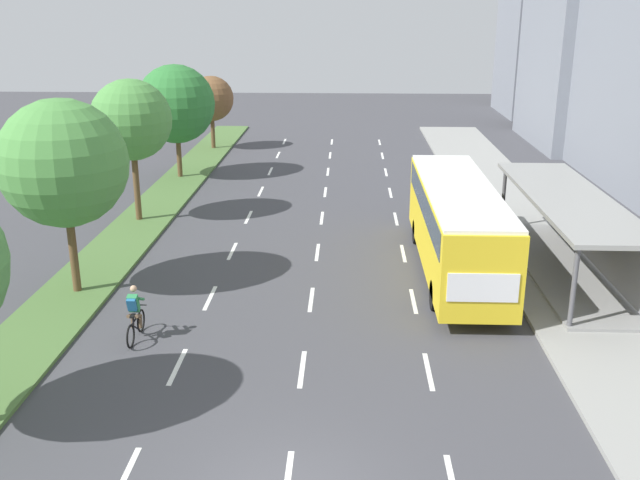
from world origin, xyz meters
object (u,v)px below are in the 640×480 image
bus (457,220)px  cyclist (135,315)px  median_tree_second (63,163)px  bus_shelter (573,226)px  median_tree_third (131,120)px  median_tree_fifth (211,99)px  median_tree_fourth (176,104)px

bus → cyclist: 12.11m
cyclist → median_tree_second: 6.05m
cyclist → median_tree_second: bearing=131.4°
bus_shelter → median_tree_third: median_tree_third is taller
bus → median_tree_second: 13.95m
median_tree_third → median_tree_fifth: size_ratio=1.31×
median_tree_second → median_tree_fourth: (-0.33, 17.41, -0.36)m
median_tree_fifth → bus_shelter: bearing=-52.9°
cyclist → median_tree_fifth: median_tree_fifth is taller
median_tree_second → median_tree_third: (-0.28, 8.70, 0.08)m
bus_shelter → median_tree_second: (-17.74, -2.68, 2.77)m
median_tree_fourth → cyclist: bearing=-80.7°
median_tree_second → bus_shelter: bearing=8.6°
bus → median_tree_fifth: size_ratio=2.30×
bus → median_tree_second: size_ratio=1.69×
bus → median_tree_third: 15.26m
median_tree_third → median_tree_fourth: 8.72m
cyclist → bus: bearing=30.5°
median_tree_second → median_tree_fifth: size_ratio=1.36×
cyclist → median_tree_third: bearing=105.4°
bus_shelter → median_tree_fourth: median_tree_fourth is taller
cyclist → median_tree_fourth: size_ratio=0.29×
median_tree_third → median_tree_fifth: median_tree_third is taller
bus_shelter → median_tree_fifth: 29.41m
median_tree_fourth → median_tree_fifth: (0.36, 8.70, -0.78)m
median_tree_second → median_tree_fourth: size_ratio=1.05×
median_tree_second → median_tree_fourth: bearing=91.1°
median_tree_fifth → bus: bearing=-60.3°
cyclist → median_tree_fourth: 21.47m
cyclist → median_tree_fourth: median_tree_fourth is taller
bus_shelter → cyclist: bearing=-157.1°
bus_shelter → median_tree_fourth: size_ratio=1.78×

